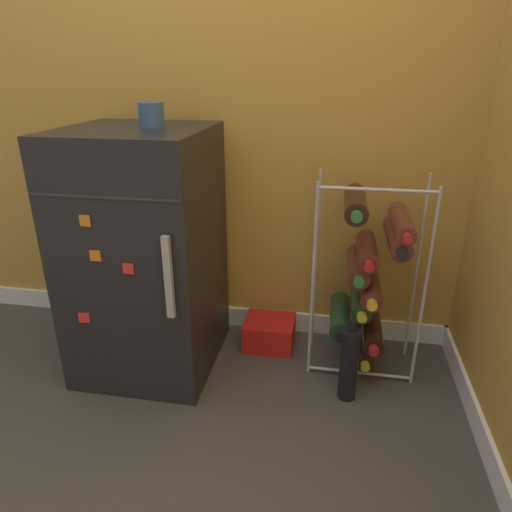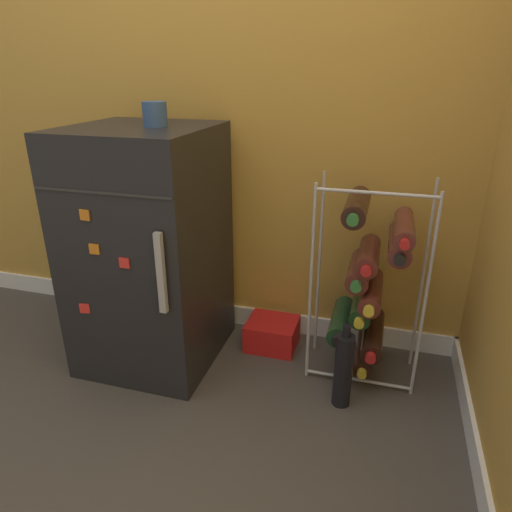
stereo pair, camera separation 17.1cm
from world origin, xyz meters
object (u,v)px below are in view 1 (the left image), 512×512
Objects in this scene: mini_fridge at (146,254)px; soda_box at (269,333)px; wine_rack at (368,277)px; fridge_top_cup at (152,115)px; loose_bottle_floor at (349,364)px.

mini_fridge is 0.63m from soda_box.
soda_box is at bearing 169.84° from wine_rack.
wine_rack is 0.97m from fridge_top_cup.
soda_box is 0.66× the size of loose_bottle_floor.
wine_rack is at bearing -10.16° from soda_box.
mini_fridge is at bearing -172.73° from wine_rack.
mini_fridge is at bearing -158.84° from soda_box.
soda_box is 2.51× the size of fridge_top_cup.
loose_bottle_floor is at bearing -103.73° from wine_rack.
mini_fridge reaches higher than wine_rack.
loose_bottle_floor is at bearing -9.24° from fridge_top_cup.
fridge_top_cup is (-0.77, -0.10, 0.58)m from wine_rack.
mini_fridge is at bearing -175.69° from fridge_top_cup.
mini_fridge is 1.21× the size of wine_rack.
mini_fridge is 0.85m from wine_rack.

